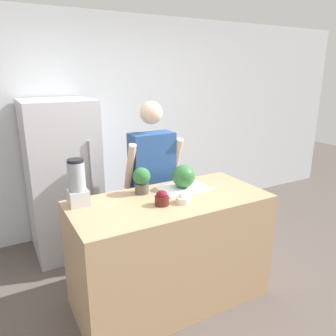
% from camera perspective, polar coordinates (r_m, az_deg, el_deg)
% --- Properties ---
extents(ground_plane, '(14.00, 14.00, 0.00)m').
position_cam_1_polar(ground_plane, '(2.91, 4.49, -25.54)').
color(ground_plane, '#564C47').
extents(wall_back, '(8.00, 0.06, 2.60)m').
position_cam_1_polar(wall_back, '(4.12, -11.50, 7.18)').
color(wall_back, silver).
rests_on(wall_back, ground_plane).
extents(counter_island, '(1.63, 0.77, 0.95)m').
position_cam_1_polar(counter_island, '(2.89, 0.38, -14.10)').
color(counter_island, tan).
rests_on(counter_island, ground_plane).
extents(refrigerator, '(0.70, 0.74, 1.67)m').
position_cam_1_polar(refrigerator, '(3.70, -17.86, -1.74)').
color(refrigerator, '#B7B7BC').
rests_on(refrigerator, ground_plane).
extents(person, '(0.57, 0.27, 1.68)m').
position_cam_1_polar(person, '(3.30, -2.75, -2.73)').
color(person, '#4C608C').
rests_on(person, ground_plane).
extents(cutting_board, '(0.42, 0.30, 0.01)m').
position_cam_1_polar(cutting_board, '(2.89, 2.67, -3.55)').
color(cutting_board, white).
rests_on(cutting_board, counter_island).
extents(watermelon, '(0.20, 0.20, 0.20)m').
position_cam_1_polar(watermelon, '(2.86, 2.73, -1.45)').
color(watermelon, '#2D6B33').
rests_on(watermelon, cutting_board).
extents(bowl_cherries, '(0.11, 0.11, 0.12)m').
position_cam_1_polar(bowl_cherries, '(2.54, -1.08, -5.33)').
color(bowl_cherries, '#511E19').
rests_on(bowl_cherries, counter_island).
extents(bowl_cream, '(0.12, 0.12, 0.09)m').
position_cam_1_polar(bowl_cream, '(2.59, 2.67, -5.34)').
color(bowl_cream, white).
rests_on(bowl_cream, counter_island).
extents(blender, '(0.15, 0.15, 0.37)m').
position_cam_1_polar(blender, '(2.59, -15.54, -2.72)').
color(blender, '#B7B7BC').
rests_on(blender, counter_island).
extents(potted_plant, '(0.15, 0.15, 0.23)m').
position_cam_1_polar(potted_plant, '(2.76, -4.61, -2.00)').
color(potted_plant, '#514C47').
rests_on(potted_plant, counter_island).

